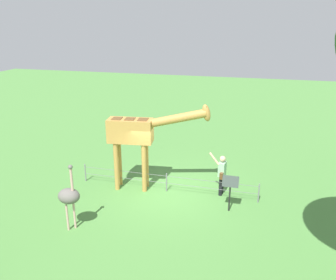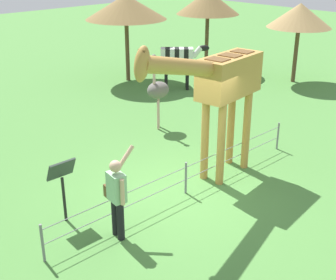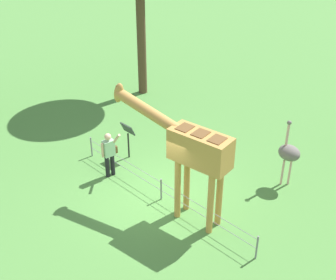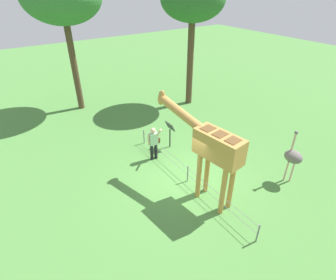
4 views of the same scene
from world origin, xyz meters
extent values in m
plane|color=#4C843D|center=(0.00, 0.00, 0.00)|extent=(60.00, 60.00, 0.00)
cylinder|color=#BC8942|center=(-0.89, 0.28, 0.97)|extent=(0.18, 0.18, 1.95)
cylinder|color=#BC8942|center=(-0.84, -0.16, 0.97)|extent=(0.18, 0.18, 1.95)
cylinder|color=#BC8942|center=(-1.98, 0.14, 0.97)|extent=(0.18, 0.18, 1.95)
cylinder|color=#BC8942|center=(-1.93, -0.29, 0.97)|extent=(0.18, 0.18, 1.95)
cube|color=#BC8942|center=(-1.41, -0.01, 2.40)|extent=(1.77, 0.90, 0.90)
cube|color=brown|center=(-0.91, 0.06, 2.86)|extent=(0.41, 0.48, 0.02)
cube|color=brown|center=(-1.41, -0.01, 2.86)|extent=(0.41, 0.48, 0.02)
cube|color=brown|center=(-1.90, -0.07, 2.86)|extent=(0.41, 0.48, 0.02)
cylinder|color=#BC8942|center=(0.30, 0.21, 2.93)|extent=(2.35, 0.61, 0.84)
ellipsoid|color=#BC8942|center=(1.42, 0.35, 3.19)|extent=(0.45, 0.31, 0.69)
cylinder|color=brown|center=(1.42, 0.41, 3.37)|extent=(0.05, 0.05, 0.14)
cylinder|color=brown|center=(1.42, 0.29, 3.37)|extent=(0.05, 0.05, 0.14)
cylinder|color=black|center=(2.08, 0.26, 0.39)|extent=(0.14, 0.14, 0.78)
cylinder|color=black|center=(2.11, 0.46, 0.39)|extent=(0.14, 0.14, 0.78)
cube|color=#93C699|center=(2.10, 0.36, 1.06)|extent=(0.29, 0.39, 0.55)
sphere|color=#D8AD8C|center=(2.10, 0.36, 1.47)|extent=(0.22, 0.22, 0.22)
cylinder|color=#D8AD8C|center=(1.80, 0.24, 1.49)|extent=(0.43, 0.14, 0.47)
cylinder|color=#D8AD8C|center=(2.13, 0.58, 1.05)|extent=(0.08, 0.08, 0.50)
cube|color=brown|center=(2.11, 0.13, 0.88)|extent=(0.15, 0.22, 0.24)
cylinder|color=#CC9E93|center=(-2.16, -3.20, 0.45)|extent=(0.07, 0.07, 0.90)
cylinder|color=#CC9E93|center=(-2.32, -3.36, 0.45)|extent=(0.07, 0.07, 0.90)
ellipsoid|color=#66605B|center=(-2.24, -3.28, 1.18)|extent=(0.70, 0.56, 0.49)
cylinder|color=#CC9E93|center=(-2.09, -3.28, 1.73)|extent=(0.08, 0.08, 0.80)
sphere|color=#66605B|center=(-2.09, -3.28, 2.18)|extent=(0.14, 0.14, 0.14)
cylinder|color=brown|center=(6.27, -4.87, 2.51)|extent=(0.39, 0.39, 5.02)
cylinder|color=black|center=(2.52, -0.81, 0.47)|extent=(0.06, 0.06, 0.95)
cube|color=#333D38|center=(2.52, -0.81, 1.13)|extent=(0.56, 0.21, 0.38)
cylinder|color=slate|center=(-3.50, 0.07, 0.38)|extent=(0.05, 0.05, 0.75)
cylinder|color=slate|center=(0.00, 0.07, 0.38)|extent=(0.05, 0.05, 0.75)
cylinder|color=slate|center=(3.50, 0.07, 0.38)|extent=(0.05, 0.05, 0.75)
cube|color=slate|center=(0.00, 0.07, 0.64)|extent=(7.00, 0.01, 0.01)
cube|color=slate|center=(0.00, 0.07, 0.34)|extent=(7.00, 0.01, 0.01)
camera|label=1|loc=(3.29, -11.88, 6.37)|focal=37.44mm
camera|label=2|loc=(6.51, 6.37, 5.10)|focal=49.76mm
camera|label=3|loc=(-7.91, 7.68, 8.55)|focal=48.15mm
camera|label=4|loc=(-6.49, 5.43, 7.08)|focal=28.61mm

